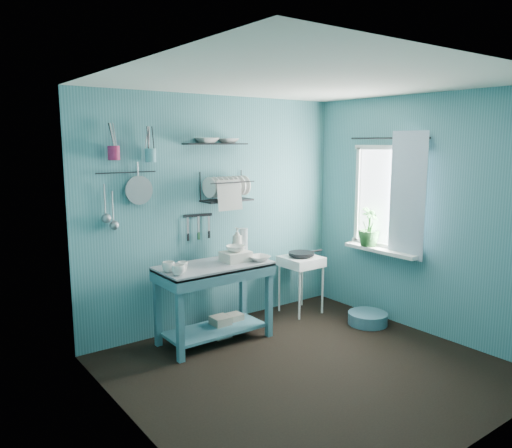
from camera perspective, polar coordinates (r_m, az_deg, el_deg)
floor at (r=4.68m, az=5.97°, el=-16.12°), size 3.20×3.20×0.00m
ceiling at (r=4.26m, az=6.56°, el=15.90°), size 3.20×3.20×0.00m
wall_back at (r=5.48m, az=-4.49°, el=1.36°), size 3.20×0.00×3.20m
wall_front at (r=3.38m, az=23.86°, el=-4.48°), size 3.20×0.00×3.20m
wall_left at (r=3.43m, az=-13.77°, el=-3.74°), size 0.00×3.00×3.00m
wall_right at (r=5.50m, az=18.56°, el=0.93°), size 0.00×3.00×3.00m
work_counter at (r=5.12m, az=-4.77°, el=-8.97°), size 1.17×0.64×0.80m
mug_left at (r=4.63m, az=-8.85°, el=-5.23°), size 0.12×0.12×0.10m
mug_mid at (r=4.77m, az=-8.35°, el=-4.83°), size 0.14×0.14×0.09m
mug_right at (r=4.76m, az=-9.97°, el=-4.85°), size 0.17×0.17×0.10m
wash_tub at (r=5.12m, az=-2.34°, el=-3.71°), size 0.28×0.22×0.10m
tub_bowl at (r=5.10m, az=-2.34°, el=-2.83°), size 0.20×0.19×0.06m
soap_bottle at (r=5.37m, az=-2.17°, el=-2.00°), size 0.11×0.12×0.30m
water_bottle at (r=5.44m, az=-1.42°, el=-1.94°), size 0.09×0.09×0.28m
counter_bowl at (r=5.13m, az=0.33°, el=-3.93°), size 0.22×0.22×0.05m
hotplate_stand at (r=5.98m, az=5.14°, el=-6.91°), size 0.49×0.49×0.68m
frying_pan at (r=5.88m, az=5.19°, el=-3.40°), size 0.30×0.30×0.03m
knife_strip at (r=5.32m, az=-6.67°, el=1.00°), size 0.32×0.07×0.03m
dish_rack at (r=5.36m, az=-3.35°, el=4.31°), size 0.57×0.28×0.32m
upper_shelf at (r=5.30m, az=-4.66°, el=9.11°), size 0.71×0.22×0.02m
shelf_bowl_left at (r=5.25m, az=-5.63°, el=9.34°), size 0.24×0.24×0.06m
shelf_bowl_right at (r=5.39m, az=-3.17°, el=9.95°), size 0.21×0.21×0.05m
utensil_cup_magenta at (r=4.83m, az=-15.95°, el=7.81°), size 0.11×0.11×0.13m
utensil_cup_teal at (r=4.97m, az=-11.97°, el=7.69°), size 0.11×0.11×0.13m
colander at (r=4.97m, az=-13.25°, el=3.78°), size 0.28×0.03×0.28m
ladle_outer at (r=4.86m, az=-16.91°, el=2.63°), size 0.01×0.01×0.30m
ladle_inner at (r=4.90m, az=-16.07°, el=1.85°), size 0.01×0.01×0.30m
hook_rail at (r=4.93m, az=-14.59°, el=5.73°), size 0.60×0.01×0.01m
window_glass at (r=5.74m, az=14.87°, el=2.95°), size 0.00×1.10×1.10m
windowsill at (r=5.76m, az=14.10°, el=-2.94°), size 0.16×0.95×0.04m
curtain at (r=5.50m, az=16.91°, el=3.11°), size 0.00×1.35×1.35m
curtain_rod at (r=5.67m, az=14.86°, el=9.46°), size 0.02×1.05×0.02m
potted_plant at (r=5.84m, az=12.82°, el=-0.32°), size 0.28×0.28×0.44m
storage_tin_large at (r=5.31m, az=-4.08°, el=-11.62°), size 0.18×0.18×0.22m
storage_tin_small at (r=5.44m, az=-2.45°, el=-11.20°), size 0.15×0.15×0.20m
floor_basin at (r=5.80m, az=12.65°, el=-10.47°), size 0.44×0.44×0.13m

